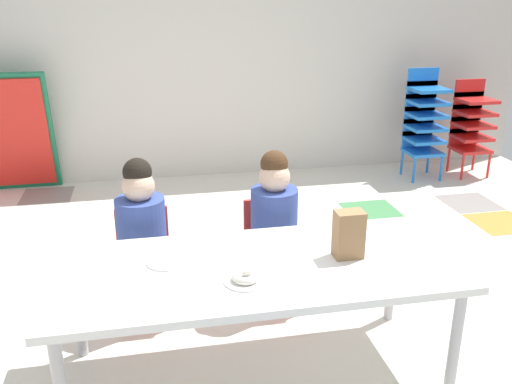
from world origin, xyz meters
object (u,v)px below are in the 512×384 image
Objects in this scene: craft_table at (256,274)px; kid_chair_red_stack at (471,122)px; seated_child_middle_seat at (274,215)px; paper_bag_brown at (349,234)px; folded_activity_table at (0,134)px; seated_child_near_camera at (141,225)px; kid_chair_blue_stack at (424,119)px; donut_powdered_on_plate at (245,277)px; paper_plate_near_edge at (245,281)px; paper_plate_center_table at (167,262)px.

craft_table is 3.73m from kid_chair_red_stack.
paper_bag_brown is (0.20, -0.61, 0.14)m from seated_child_middle_seat.
seated_child_near_camera is at bearing -62.60° from folded_activity_table.
seated_child_middle_seat reaches higher than paper_bag_brown.
kid_chair_blue_stack is 0.96× the size of folded_activity_table.
craft_table is 1.96× the size of kid_chair_red_stack.
kid_chair_red_stack is (2.43, 2.00, -0.04)m from seated_child_middle_seat.
seated_child_near_camera reaches higher than kid_chair_red_stack.
seated_child_near_camera is at bearing 119.22° from donut_powdered_on_plate.
donut_powdered_on_plate reaches higher than paper_plate_near_edge.
seated_child_near_camera is at bearing 119.22° from paper_plate_near_edge.
donut_powdered_on_plate is at bearing -37.76° from paper_plate_center_table.
paper_plate_center_table is (-2.54, -2.51, 0.01)m from kid_chair_blue_stack.
folded_activity_table is (-1.92, 2.32, -0.02)m from seated_child_middle_seat.
paper_bag_brown is at bearing -54.09° from folded_activity_table.
paper_bag_brown is at bearing -7.08° from paper_plate_center_table.
donut_powdered_on_plate is (0.00, 0.00, 0.02)m from paper_plate_near_edge.
kid_chair_blue_stack is 9.03× the size of donut_powdered_on_plate.
seated_child_near_camera is at bearing 180.00° from seated_child_middle_seat.
folded_activity_table reaches higher than paper_bag_brown.
paper_plate_near_edge is 1.00× the size of paper_plate_center_table.
craft_table is at bearing -129.50° from kid_chair_blue_stack.
folded_activity_table is 3.48m from donut_powdered_on_plate.
craft_table is at bearing -59.94° from folded_activity_table.
paper_bag_brown is at bearing -123.46° from kid_chair_blue_stack.
seated_child_middle_seat is 2.78m from kid_chair_blue_stack.
seated_child_near_camera reaches higher than craft_table.
seated_child_near_camera is at bearing 102.09° from paper_plate_center_table.
paper_plate_center_table is at bearing 142.24° from donut_powdered_on_plate.
craft_table is 1.96× the size of seated_child_middle_seat.
paper_plate_near_edge and paper_plate_center_table have the same top height.
kid_chair_blue_stack is 5.78× the size of paper_plate_center_table.
kid_chair_red_stack is at bearing 49.53° from paper_bag_brown.
folded_activity_table is 9.43× the size of donut_powdered_on_plate.
kid_chair_red_stack is 3.44m from paper_bag_brown.
seated_child_near_camera is at bearing 146.37° from paper_bag_brown.
folded_activity_table is at bearing 117.40° from seated_child_near_camera.
craft_table is at bearing 62.60° from paper_plate_near_edge.
folded_activity_table reaches higher than paper_plate_near_edge.
paper_bag_brown is (0.92, -0.61, 0.14)m from seated_child_near_camera.
paper_bag_brown reaches higher than craft_table.
craft_table is at bearing 62.60° from donut_powdered_on_plate.
paper_plate_near_edge is 0.39m from paper_plate_center_table.
seated_child_middle_seat is 0.84× the size of folded_activity_table.
paper_plate_near_edge reaches higher than craft_table.
craft_table is 1.66× the size of folded_activity_table.
folded_activity_table is 4.94× the size of paper_bag_brown.
donut_powdered_on_plate is at bearing -128.96° from kid_chair_blue_stack.
paper_plate_near_edge is at bearing -37.76° from paper_plate_center_table.
kid_chair_red_stack is (3.15, 2.00, -0.04)m from seated_child_near_camera.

